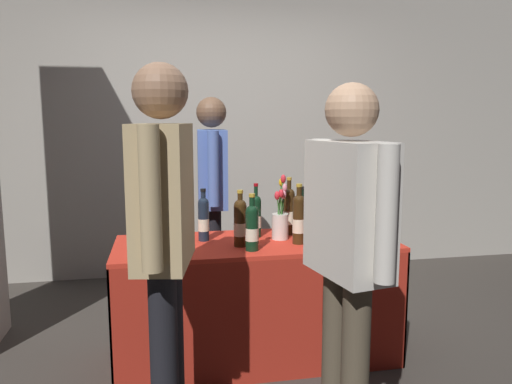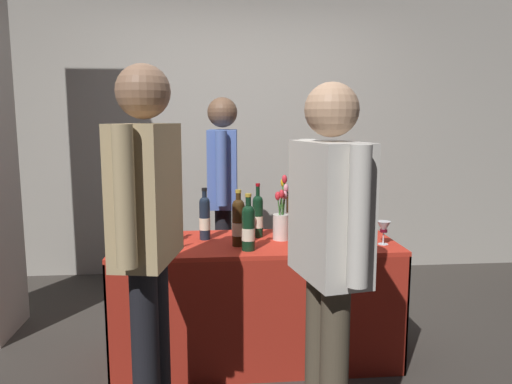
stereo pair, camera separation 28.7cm
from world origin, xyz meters
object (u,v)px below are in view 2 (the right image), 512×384
(featured_wine_bottle, at_px, (333,225))
(wine_glass_mid, at_px, (354,231))
(display_bottle_0, at_px, (298,219))
(tasting_table, at_px, (256,278))
(wine_glass_near_vendor, at_px, (384,228))
(taster_foreground_right, at_px, (329,240))
(vendor_presenter, at_px, (223,185))
(flower_vase, at_px, (281,220))

(featured_wine_bottle, height_order, wine_glass_mid, featured_wine_bottle)
(display_bottle_0, bearing_deg, tasting_table, 157.66)
(featured_wine_bottle, bearing_deg, display_bottle_0, 154.18)
(display_bottle_0, bearing_deg, wine_glass_near_vendor, -4.74)
(tasting_table, xyz_separation_m, featured_wine_bottle, (0.42, -0.19, 0.36))
(featured_wine_bottle, xyz_separation_m, taster_foreground_right, (-0.20, -0.72, 0.09))
(tasting_table, bearing_deg, wine_glass_mid, -15.61)
(wine_glass_near_vendor, height_order, vendor_presenter, vendor_presenter)
(wine_glass_near_vendor, relative_size, vendor_presenter, 0.09)
(flower_vase, bearing_deg, display_bottle_0, -58.52)
(tasting_table, relative_size, display_bottle_0, 4.69)
(tasting_table, xyz_separation_m, wine_glass_mid, (0.55, -0.15, 0.31))
(wine_glass_near_vendor, bearing_deg, featured_wine_bottle, -171.37)
(wine_glass_near_vendor, relative_size, flower_vase, 0.35)
(featured_wine_bottle, distance_m, taster_foreground_right, 0.75)
(featured_wine_bottle, relative_size, flower_vase, 0.82)
(wine_glass_mid, height_order, flower_vase, flower_vase)
(vendor_presenter, bearing_deg, wine_glass_mid, 40.85)
(wine_glass_near_vendor, distance_m, taster_foreground_right, 0.93)
(flower_vase, bearing_deg, wine_glass_mid, -25.15)
(wine_glass_mid, bearing_deg, featured_wine_bottle, -166.65)
(wine_glass_near_vendor, height_order, wine_glass_mid, wine_glass_near_vendor)
(featured_wine_bottle, bearing_deg, wine_glass_mid, 13.35)
(display_bottle_0, bearing_deg, vendor_presenter, 114.34)
(wine_glass_mid, xyz_separation_m, vendor_presenter, (-0.73, 0.97, 0.15))
(wine_glass_mid, bearing_deg, taster_foreground_right, -114.05)
(featured_wine_bottle, height_order, wine_glass_near_vendor, featured_wine_bottle)
(featured_wine_bottle, bearing_deg, vendor_presenter, 120.82)
(display_bottle_0, bearing_deg, flower_vase, 121.48)
(vendor_presenter, xyz_separation_m, taster_foreground_right, (0.40, -1.72, -0.01))
(vendor_presenter, height_order, taster_foreground_right, vendor_presenter)
(wine_glass_near_vendor, xyz_separation_m, wine_glass_mid, (-0.18, -0.02, -0.01))
(tasting_table, bearing_deg, taster_foreground_right, -76.31)
(taster_foreground_right, bearing_deg, vendor_presenter, 2.06)
(tasting_table, distance_m, wine_glass_mid, 0.66)
(featured_wine_bottle, xyz_separation_m, flower_vase, (-0.26, 0.22, -0.01))
(flower_vase, bearing_deg, vendor_presenter, 113.08)
(tasting_table, xyz_separation_m, wine_glass_near_vendor, (0.74, -0.14, 0.33))
(display_bottle_0, distance_m, wine_glass_mid, 0.33)
(display_bottle_0, relative_size, wine_glass_near_vendor, 2.58)
(display_bottle_0, relative_size, wine_glass_mid, 3.02)
(wine_glass_near_vendor, bearing_deg, display_bottle_0, 175.26)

